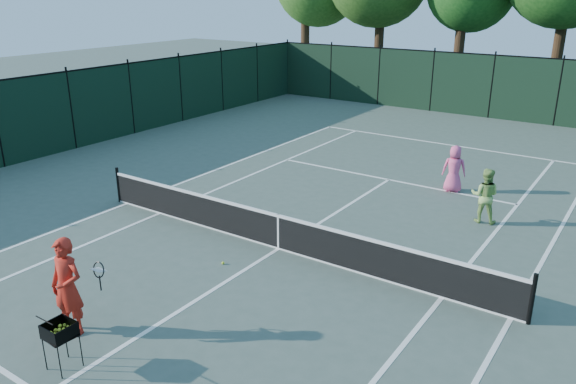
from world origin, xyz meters
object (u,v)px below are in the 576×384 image
Objects in this scene: player_green at (485,195)px; ball_hopper at (60,331)px; player_pink at (454,169)px; loose_ball_midcourt at (223,263)px; coach at (67,287)px.

ball_hopper is at bearing 59.30° from player_green.
player_green is (1.49, -1.95, 0.02)m from player_pink.
ball_hopper is (-3.94, -10.29, -0.04)m from player_green.
player_pink is at bearing 71.02° from loose_ball_midcourt.
player_pink is (3.22, 11.50, -0.20)m from coach.
loose_ball_midcourt is at bearing 98.13° from ball_hopper.
coach is at bearing 56.42° from player_pink.
loose_ball_midcourt is (-2.71, -7.87, -0.70)m from player_pink.
ball_hopper is at bearing -86.58° from loose_ball_midcourt.
player_green is at bearing 54.96° from coach.
coach is 10.65m from player_green.
coach reaches higher than loose_ball_midcourt.
ball_hopper is at bearing 60.79° from player_pink.
player_green is at bearing 73.77° from ball_hopper.
coach reaches higher than player_green.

